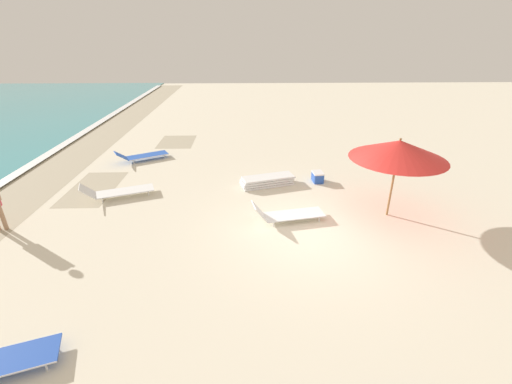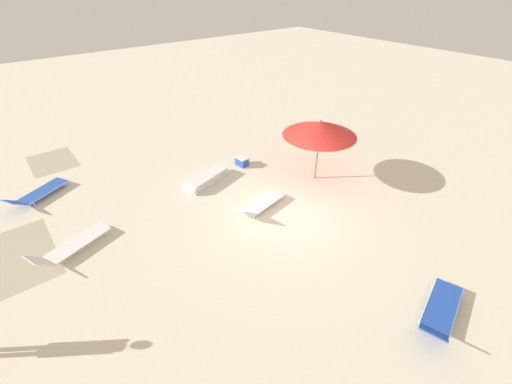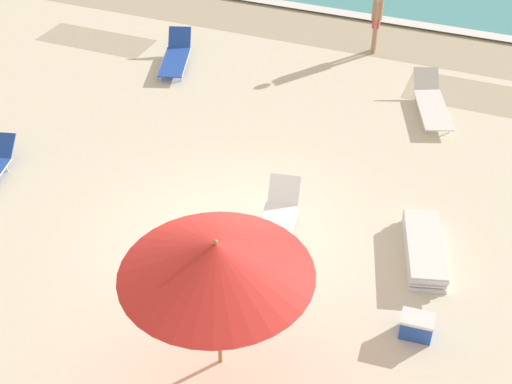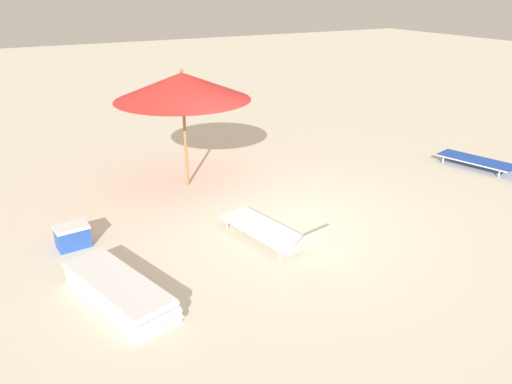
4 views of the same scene
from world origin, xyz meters
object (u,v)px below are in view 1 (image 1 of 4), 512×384
Objects in this scene: beach_umbrella at (399,150)px; sun_lounger_beside_umbrella at (118,191)px; sun_lounger_mid_beach_solo at (142,155)px; lounger_stack at (267,181)px; cooler_box at (318,177)px; sun_lounger_near_water_right at (287,214)px.

beach_umbrella is 1.15× the size of sun_lounger_beside_umbrella.
beach_umbrella is 10.08m from sun_lounger_mid_beach_solo.
sun_lounger_mid_beach_solo is at bearing -17.34° from sun_lounger_beside_umbrella.
lounger_stack is 0.87× the size of sun_lounger_beside_umbrella.
sun_lounger_mid_beach_solo is at bearing -114.76° from cooler_box.
lounger_stack is at bearing -147.69° from sun_lounger_mid_beach_solo.
sun_lounger_near_water_right is at bearing -127.96° from sun_lounger_beside_umbrella.
beach_umbrella is 1.23× the size of sun_lounger_mid_beach_solo.
beach_umbrella reaches higher than lounger_stack.
sun_lounger_near_water_right is at bearing -163.22° from sun_lounger_mid_beach_solo.
sun_lounger_near_water_right reaches higher than lounger_stack.
sun_lounger_near_water_right is 4.04× the size of cooler_box.
sun_lounger_mid_beach_solo is (5.29, 5.53, -0.01)m from sun_lounger_near_water_right.
cooler_box reaches higher than lounger_stack.
sun_lounger_beside_umbrella reaches higher than sun_lounger_mid_beach_solo.
sun_lounger_beside_umbrella reaches higher than lounger_stack.
sun_lounger_near_water_right reaches higher than sun_lounger_beside_umbrella.
beach_umbrella is at bearing 27.00° from cooler_box.
beach_umbrella is 4.98× the size of cooler_box.
sun_lounger_near_water_right is 7.66m from sun_lounger_mid_beach_solo.
lounger_stack is 5.01m from sun_lounger_beside_umbrella.
sun_lounger_near_water_right is (-2.55, -0.41, 0.06)m from lounger_stack.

